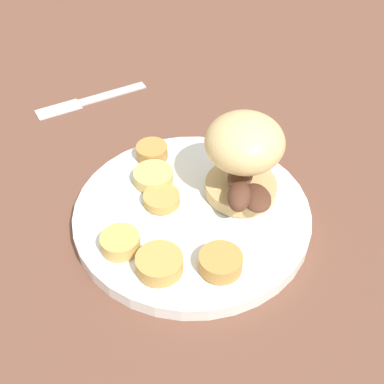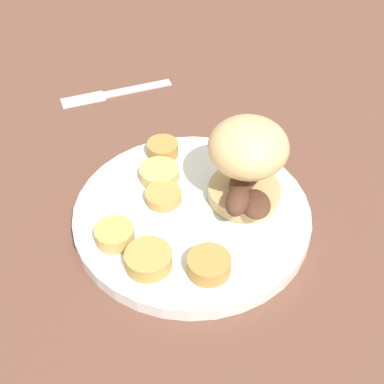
% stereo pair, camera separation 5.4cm
% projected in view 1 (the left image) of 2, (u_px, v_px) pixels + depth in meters
% --- Properties ---
extents(ground_plane, '(4.00, 4.00, 0.00)m').
position_uv_depth(ground_plane, '(192.00, 220.00, 0.57)').
color(ground_plane, brown).
extents(dinner_plate, '(0.25, 0.25, 0.02)m').
position_uv_depth(dinner_plate, '(192.00, 214.00, 0.57)').
color(dinner_plate, white).
rests_on(dinner_plate, ground_plane).
extents(sandwich, '(0.08, 0.10, 0.10)m').
position_uv_depth(sandwich, '(244.00, 156.00, 0.54)').
color(sandwich, tan).
rests_on(sandwich, dinner_plate).
extents(potato_round_0, '(0.04, 0.04, 0.02)m').
position_uv_depth(potato_round_0, '(152.00, 152.00, 0.62)').
color(potato_round_0, '#BC8942').
rests_on(potato_round_0, dinner_plate).
extents(potato_round_1, '(0.04, 0.04, 0.01)m').
position_uv_depth(potato_round_1, '(153.00, 176.00, 0.59)').
color(potato_round_1, '#DBB766').
rests_on(potato_round_1, dinner_plate).
extents(potato_round_2, '(0.04, 0.04, 0.02)m').
position_uv_depth(potato_round_2, '(159.00, 263.00, 0.50)').
color(potato_round_2, tan).
rests_on(potato_round_2, dinner_plate).
extents(potato_round_3, '(0.04, 0.04, 0.01)m').
position_uv_depth(potato_round_3, '(162.00, 199.00, 0.56)').
color(potato_round_3, tan).
rests_on(potato_round_3, dinner_plate).
extents(potato_round_4, '(0.04, 0.04, 0.02)m').
position_uv_depth(potato_round_4, '(221.00, 262.00, 0.50)').
color(potato_round_4, '#BC8942').
rests_on(potato_round_4, dinner_plate).
extents(potato_round_5, '(0.04, 0.04, 0.01)m').
position_uv_depth(potato_round_5, '(120.00, 242.00, 0.52)').
color(potato_round_5, tan).
rests_on(potato_round_5, dinner_plate).
extents(fork, '(0.14, 0.10, 0.00)m').
position_uv_depth(fork, '(90.00, 100.00, 0.73)').
color(fork, silver).
rests_on(fork, ground_plane).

